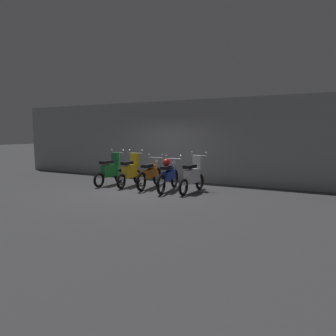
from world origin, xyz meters
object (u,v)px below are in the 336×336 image
at_px(motorbike_slot_2, 150,174).
at_px(motorbike_slot_0, 110,171).
at_px(motorbike_slot_4, 193,176).
at_px(motorbike_slot_1, 130,171).
at_px(motorbike_slot_3, 168,175).

bearing_deg(motorbike_slot_2, motorbike_slot_0, -175.56).
xyz_separation_m(motorbike_slot_2, motorbike_slot_4, (1.62, -0.07, 0.04)).
relative_size(motorbike_slot_0, motorbike_slot_4, 1.00).
relative_size(motorbike_slot_2, motorbike_slot_4, 1.16).
xyz_separation_m(motorbike_slot_0, motorbike_slot_1, (0.80, 0.11, 0.00)).
bearing_deg(motorbike_slot_3, motorbike_slot_0, 178.58).
height_order(motorbike_slot_2, motorbike_slot_4, motorbike_slot_4).
bearing_deg(motorbike_slot_4, motorbike_slot_0, -179.02).
bearing_deg(motorbike_slot_4, motorbike_slot_3, -171.93).
xyz_separation_m(motorbike_slot_3, motorbike_slot_4, (0.81, 0.12, -0.00)).
height_order(motorbike_slot_1, motorbike_slot_2, motorbike_slot_1).
bearing_deg(motorbike_slot_1, motorbike_slot_4, -1.25).
bearing_deg(motorbike_slot_3, motorbike_slot_2, 167.10).
bearing_deg(motorbike_slot_0, motorbike_slot_3, -1.42).
distance_m(motorbike_slot_2, motorbike_slot_4, 1.62).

